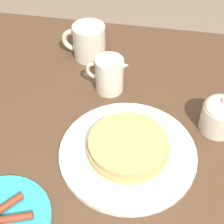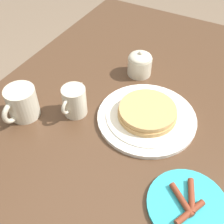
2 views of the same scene
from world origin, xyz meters
TOP-DOWN VIEW (x-y plane):
  - ground_plane at (0.00, 0.00)m, footprint 8.00×8.00m
  - dining_table at (0.00, 0.00)m, footprint 1.29×0.98m
  - pancake_plate at (0.01, 0.01)m, footprint 0.28×0.28m
  - side_plate_bacon at (0.21, 0.20)m, footprint 0.18×0.18m
  - coffee_mug at (0.17, -0.31)m, footprint 0.12×0.09m
  - creamer_pitcher at (0.09, -0.19)m, footprint 0.11×0.07m
  - sugar_bowl at (-0.17, -0.10)m, footprint 0.08×0.08m

SIDE VIEW (x-z plane):
  - ground_plane at x=0.00m, z-range 0.00..0.00m
  - dining_table at x=0.00m, z-range 0.26..1.00m
  - side_plate_bacon at x=0.21m, z-range 0.73..0.76m
  - pancake_plate at x=0.01m, z-range 0.73..0.78m
  - sugar_bowl at x=-0.17m, z-range 0.74..0.83m
  - creamer_pitcher at x=0.09m, z-range 0.74..0.84m
  - coffee_mug at x=0.17m, z-range 0.74..0.84m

